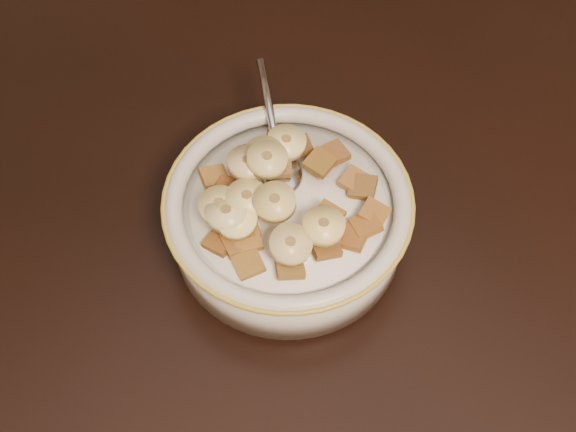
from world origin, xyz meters
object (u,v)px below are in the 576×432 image
Objects in this scene: cereal_bowl at (288,221)px; spoon at (281,172)px; chair at (552,125)px; table at (405,389)px.

cereal_bowl is 0.04m from spoon.
table is at bearing -102.38° from chair.
table is at bearing 111.40° from spoon.
chair is (-0.10, 0.60, -0.31)m from table.
table is 0.19m from spoon.
spoon is at bearing 164.00° from table.
spoon is (-0.17, 0.06, 0.07)m from table.
table is 31.70× the size of spoon.
chair reaches higher than cereal_bowl.
spoon reaches higher than table.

